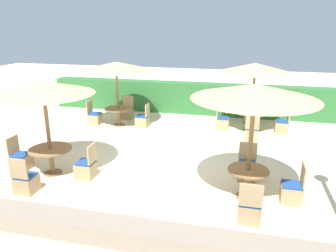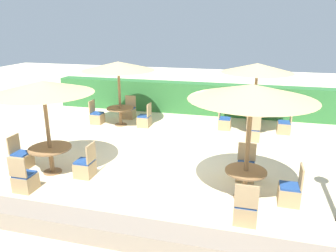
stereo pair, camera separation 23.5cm
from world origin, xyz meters
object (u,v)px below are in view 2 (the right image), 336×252
at_px(patio_chair_front_left_west, 22,159).
at_px(patio_chair_back_left_west, 97,117).
at_px(patio_chair_front_right_north, 246,170).
at_px(patio_chair_back_left_east, 145,120).
at_px(round_table_back_right, 253,116).
at_px(patio_chair_back_right_east, 284,126).
at_px(parasol_front_left, 43,88).
at_px(patio_chair_back_right_west, 224,123).
at_px(parasol_back_right, 257,68).
at_px(round_table_front_left, 50,152).
at_px(patio_chair_front_left_south, 25,181).
at_px(parasol_front_right, 252,92).
at_px(round_table_front_right, 245,177).
at_px(patio_chair_back_right_south, 253,133).
at_px(round_table_back_left, 120,112).
at_px(patio_chair_front_left_east, 85,167).
at_px(patio_chair_front_right_east, 290,193).
at_px(parasol_back_left, 118,66).
at_px(patio_chair_back_left_north, 129,112).
at_px(patio_chair_front_right_south, 245,211).
at_px(patio_chair_back_right_north, 252,117).

bearing_deg(patio_chair_front_left_west, patio_chair_back_left_west, 178.37).
distance_m(patio_chair_front_right_north, patio_chair_back_left_east, 5.33).
height_order(round_table_back_right, patio_chair_back_right_east, patio_chair_back_right_east).
relative_size(parasol_front_left, patio_chair_back_right_west, 2.73).
height_order(patio_chair_front_left_west, parasol_back_right, parasol_back_right).
xyz_separation_m(round_table_front_left, patio_chair_front_right_north, (5.06, 0.91, -0.31)).
xyz_separation_m(parasol_front_left, patio_chair_front_left_south, (-0.03, -1.05, -2.06)).
bearing_deg(patio_chair_back_right_west, parasol_front_left, -39.72).
xyz_separation_m(parasol_front_left, patio_chair_back_right_east, (6.29, 5.03, -2.06)).
distance_m(parasol_front_right, round_table_front_right, 1.96).
height_order(patio_chair_front_left_west, patio_chair_back_right_south, same).
relative_size(parasol_front_left, round_table_back_left, 2.42).
height_order(patio_chair_front_left_east, round_table_back_right, patio_chair_front_left_east).
distance_m(patio_chair_front_right_east, parasol_back_left, 7.73).
xyz_separation_m(patio_chair_front_right_east, patio_chair_back_left_west, (-6.93, 4.46, 0.00)).
bearing_deg(patio_chair_front_left_west, patio_chair_back_right_west, 133.81).
relative_size(patio_chair_front_left_east, patio_chair_back_right_south, 1.00).
xyz_separation_m(round_table_back_right, patio_chair_back_left_east, (-4.06, -0.49, -0.33)).
height_order(parasol_back_right, patio_chair_back_left_north, parasol_back_right).
relative_size(parasol_front_left, patio_chair_front_right_south, 2.73).
xyz_separation_m(parasol_back_right, patio_chair_front_right_south, (-0.04, -6.03, -2.08)).
bearing_deg(patio_chair_back_right_north, patio_chair_back_left_west, 15.32).
relative_size(patio_chair_front_left_south, parasol_front_right, 0.34).
height_order(patio_chair_front_left_east, patio_chair_back_right_east, same).
bearing_deg(patio_chair_front_left_south, patio_chair_front_right_north, 21.06).
relative_size(round_table_front_left, patio_chair_front_right_south, 1.20).
distance_m(patio_chair_front_left_east, round_table_front_right, 4.08).
bearing_deg(patio_chair_front_right_north, patio_chair_back_left_north, -42.55).
bearing_deg(round_table_back_right, patio_chair_back_right_south, -88.84).
distance_m(patio_chair_front_left_south, patio_chair_back_right_east, 8.78).
distance_m(round_table_front_left, parasol_back_left, 4.78).
bearing_deg(patio_chair_back_right_north, parasol_front_left, 49.66).
bearing_deg(parasol_front_right, patio_chair_front_right_south, -86.76).
bearing_deg(patio_chair_front_right_south, patio_chair_back_right_west, 99.49).
bearing_deg(patio_chair_front_left_west, patio_chair_back_right_east, 124.33).
relative_size(patio_chair_back_left_west, patio_chair_back_left_east, 1.00).
relative_size(round_table_back_right, parasol_back_left, 0.44).
distance_m(patio_chair_front_left_south, patio_chair_front_right_north, 5.46).
height_order(patio_chair_front_right_north, patio_chair_back_left_east, same).
bearing_deg(parasol_back_right, patio_chair_back_right_west, -178.95).
xyz_separation_m(patio_chair_front_right_south, round_table_back_left, (-5.00, 5.51, 0.29)).
relative_size(patio_chair_front_left_east, round_table_back_right, 0.78).
bearing_deg(patio_chair_front_left_east, patio_chair_front_left_south, 135.62).
distance_m(patio_chair_front_left_west, patio_chair_back_left_east, 4.91).
relative_size(patio_chair_front_right_south, patio_chair_back_left_west, 1.00).
distance_m(patio_chair_front_left_west, patio_chair_back_right_west, 7.09).
relative_size(patio_chair_back_right_south, patio_chair_front_right_south, 1.00).
xyz_separation_m(patio_chair_front_left_east, round_table_back_right, (4.17, 4.98, 0.33)).
relative_size(patio_chair_back_right_west, round_table_back_left, 0.89).
relative_size(patio_chair_back_left_north, patio_chair_back_left_east, 1.00).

